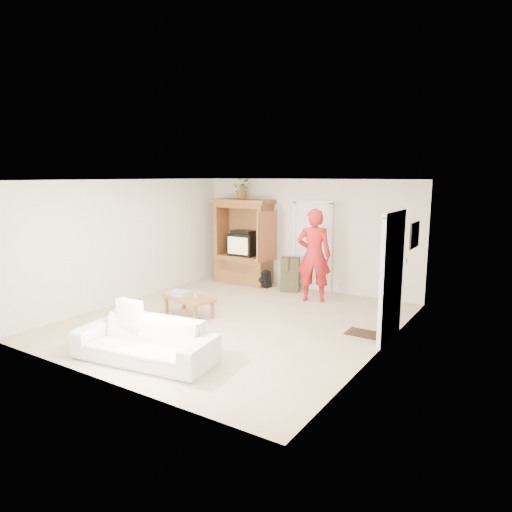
{
  "coord_description": "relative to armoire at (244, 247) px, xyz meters",
  "views": [
    {
      "loc": [
        4.76,
        -6.68,
        2.68
      ],
      "look_at": [
        0.1,
        0.6,
        1.15
      ],
      "focal_mm": 32.0,
      "sensor_mm": 36.0,
      "label": 1
    }
  ],
  "objects": [
    {
      "name": "wall_right",
      "position": [
        4.33,
        -2.66,
        0.39
      ],
      "size": [
        0.0,
        6.0,
        6.0
      ],
      "primitive_type": "plane",
      "rotation": [
        1.57,
        0.0,
        -1.57
      ],
      "color": "silver",
      "rests_on": "floor"
    },
    {
      "name": "doorway_right",
      "position": [
        4.3,
        -2.06,
        0.11
      ],
      "size": [
        0.05,
        0.9,
        2.04
      ],
      "primitive_type": "cube",
      "color": "black",
      "rests_on": "floor"
    },
    {
      "name": "framed_picture",
      "position": [
        4.31,
        -0.76,
        0.69
      ],
      "size": [
        0.03,
        0.6,
        0.48
      ],
      "primitive_type": "cube",
      "color": "black",
      "rests_on": "wall_right"
    },
    {
      "name": "wall_left",
      "position": [
        -1.17,
        -2.66,
        0.39
      ],
      "size": [
        0.0,
        6.0,
        6.0
      ],
      "primitive_type": "plane",
      "rotation": [
        1.57,
        0.0,
        1.57
      ],
      "color": "silver",
      "rests_on": "floor"
    },
    {
      "name": "door_back",
      "position": [
        1.73,
        0.31,
        0.11
      ],
      "size": [
        0.85,
        0.05,
        2.04
      ],
      "primitive_type": "cube",
      "color": "white",
      "rests_on": "floor"
    },
    {
      "name": "sofa",
      "position": [
        1.56,
        -4.89,
        -0.6
      ],
      "size": [
        2.21,
        1.13,
        0.62
      ],
      "primitive_type": "imported",
      "rotation": [
        0.0,
        0.0,
        0.15
      ],
      "color": "silver",
      "rests_on": "floor"
    },
    {
      "name": "plant",
      "position": [
        -0.02,
        -0.03,
        1.44
      ],
      "size": [
        0.55,
        0.51,
        0.5
      ],
      "primitive_type": "imported",
      "rotation": [
        0.0,
        0.0,
        0.34
      ],
      "color": "#4C7238",
      "rests_on": "armoire"
    },
    {
      "name": "backpack_black",
      "position": [
        0.68,
        -0.15,
        -0.71
      ],
      "size": [
        0.37,
        0.29,
        0.4
      ],
      "primitive_type": null,
      "rotation": [
        0.0,
        0.0,
        -0.34
      ],
      "color": "black",
      "rests_on": "floor"
    },
    {
      "name": "towel",
      "position": [
        0.41,
        -2.89,
        -0.49
      ],
      "size": [
        0.39,
        0.29,
        0.08
      ],
      "primitive_type": "cube",
      "rotation": [
        0.0,
        0.0,
        -0.03
      ],
      "color": "#F4516E",
      "rests_on": "coffee_table"
    },
    {
      "name": "man",
      "position": [
        2.21,
        -0.61,
        0.09
      ],
      "size": [
        0.85,
        0.71,
        2.0
      ],
      "primitive_type": "imported",
      "rotation": [
        0.0,
        0.0,
        3.51
      ],
      "color": "#AF171C",
      "rests_on": "floor"
    },
    {
      "name": "ceiling",
      "position": [
        1.58,
        -2.66,
        1.69
      ],
      "size": [
        6.0,
        6.0,
        0.0
      ],
      "primitive_type": "plane",
      "rotation": [
        3.14,
        0.0,
        0.0
      ],
      "color": "white",
      "rests_on": "floor"
    },
    {
      "name": "armoire",
      "position": [
        0.0,
        0.0,
        0.0
      ],
      "size": [
        1.82,
        1.14,
        2.1
      ],
      "color": "olive",
      "rests_on": "floor"
    },
    {
      "name": "doormat",
      "position": [
        3.88,
        -2.06,
        -0.9
      ],
      "size": [
        0.6,
        0.4,
        0.02
      ],
      "primitive_type": "cube",
      "color": "#382316",
      "rests_on": "floor"
    },
    {
      "name": "candle",
      "position": [
        0.8,
        -2.84,
        -0.48
      ],
      "size": [
        0.08,
        0.08,
        0.1
      ],
      "primitive_type": "cylinder",
      "color": "tan",
      "rests_on": "coffee_table"
    },
    {
      "name": "wall_front",
      "position": [
        1.58,
        -5.66,
        0.39
      ],
      "size": [
        5.5,
        0.0,
        5.5
      ],
      "primitive_type": "plane",
      "rotation": [
        -1.57,
        0.0,
        0.0
      ],
      "color": "silver",
      "rests_on": "floor"
    },
    {
      "name": "backpack_olive",
      "position": [
        1.39,
        -0.14,
        -0.51
      ],
      "size": [
        0.5,
        0.43,
        0.8
      ],
      "primitive_type": null,
      "rotation": [
        0.0,
        0.0,
        0.34
      ],
      "color": "#47442B",
      "rests_on": "floor"
    },
    {
      "name": "wall_back",
      "position": [
        1.58,
        0.34,
        0.39
      ],
      "size": [
        5.5,
        0.0,
        5.5
      ],
      "primitive_type": "plane",
      "rotation": [
        1.57,
        0.0,
        0.0
      ],
      "color": "silver",
      "rests_on": "floor"
    },
    {
      "name": "coffee_table",
      "position": [
        0.67,
        -2.89,
        -0.58
      ],
      "size": [
        1.1,
        0.73,
        0.38
      ],
      "rotation": [
        0.0,
        0.0,
        -0.19
      ],
      "color": "brown",
      "rests_on": "floor"
    },
    {
      "name": "floor",
      "position": [
        1.58,
        -2.66,
        -0.91
      ],
      "size": [
        6.0,
        6.0,
        0.0
      ],
      "primitive_type": "plane",
      "color": "tan",
      "rests_on": "ground"
    }
  ]
}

